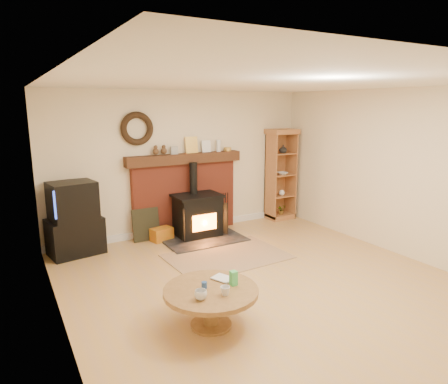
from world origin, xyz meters
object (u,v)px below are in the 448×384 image
curio_cabinet (280,174)px  coffee_table (211,296)px  wood_stove (198,216)px  tv_unit (74,220)px

curio_cabinet → coffee_table: curio_cabinet is taller
wood_stove → tv_unit: bearing=174.7°
wood_stove → tv_unit: (-2.08, 0.19, 0.18)m
tv_unit → curio_cabinet: 4.13m
curio_cabinet → coffee_table: (-3.22, -3.07, -0.59)m
wood_stove → curio_cabinet: curio_cabinet is taller
curio_cabinet → coffee_table: bearing=-136.4°
wood_stove → curio_cabinet: size_ratio=0.75×
tv_unit → coffee_table: bearing=-73.5°
wood_stove → curio_cabinet: bearing=7.8°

